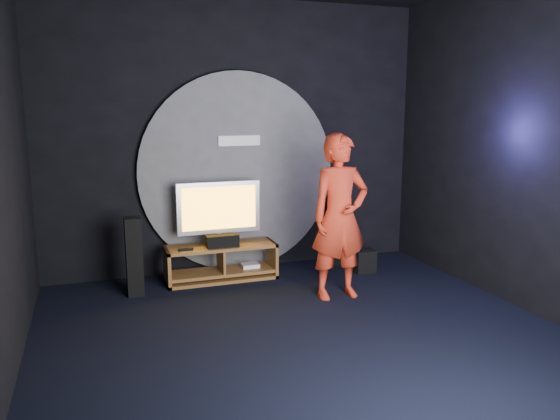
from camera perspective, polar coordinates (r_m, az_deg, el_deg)
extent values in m
plane|color=black|center=(5.27, 2.95, -13.44)|extent=(5.00, 5.00, 0.00)
cube|color=black|center=(7.19, -4.52, 7.53)|extent=(5.00, 0.04, 3.50)
cube|color=black|center=(2.70, 23.80, 0.96)|extent=(5.00, 0.04, 3.50)
cube|color=black|center=(6.22, 25.12, 6.00)|extent=(0.04, 5.00, 3.50)
cylinder|color=#515156|center=(7.18, -4.35, 3.92)|extent=(2.60, 0.08, 2.60)
cube|color=white|center=(7.08, -4.28, 7.24)|extent=(0.55, 0.03, 0.13)
cube|color=olive|center=(6.88, -6.21, -3.81)|extent=(1.38, 0.45, 0.04)
cube|color=olive|center=(6.97, -6.16, -6.43)|extent=(1.34, 0.42, 0.04)
cube|color=olive|center=(6.82, -11.71, -5.89)|extent=(0.04, 0.45, 0.45)
cube|color=olive|center=(7.11, -0.88, -4.97)|extent=(0.04, 0.45, 0.45)
cube|color=olive|center=(6.92, -6.19, -5.13)|extent=(0.03, 0.40, 0.29)
cube|color=olive|center=(7.00, -6.14, -7.06)|extent=(1.38, 0.45, 0.04)
cube|color=white|center=(7.05, -3.14, -5.80)|extent=(0.22, 0.16, 0.05)
cube|color=silver|center=(6.94, -6.35, -3.35)|extent=(0.36, 0.22, 0.04)
cylinder|color=silver|center=(6.92, -6.37, -2.79)|extent=(0.07, 0.07, 0.10)
cube|color=silver|center=(6.84, -6.43, 0.26)|extent=(1.05, 0.06, 0.65)
cube|color=#F2A421|center=(6.81, -6.37, 0.21)|extent=(0.93, 0.01, 0.53)
cube|color=black|center=(6.77, -6.04, -3.23)|extent=(0.40, 0.15, 0.15)
cube|color=black|center=(6.67, -9.81, -4.09)|extent=(0.18, 0.05, 0.02)
cube|color=black|center=(6.50, -15.00, -4.73)|extent=(0.18, 0.20, 0.92)
cube|color=black|center=(7.57, 5.99, -2.21)|extent=(0.18, 0.20, 0.92)
cube|color=black|center=(7.32, 8.66, -5.23)|extent=(0.27, 0.27, 0.30)
imported|color=red|center=(6.16, 6.27, -0.73)|extent=(0.69, 0.47, 1.87)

